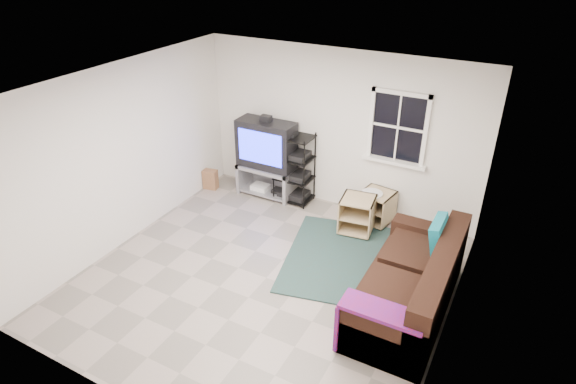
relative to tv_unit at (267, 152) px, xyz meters
The scene contains 8 objects.
room 2.23m from the tv_unit, ahead, with size 4.60×4.62×4.60m.
tv_unit is the anchor object (origin of this frame).
av_rack 0.57m from the tv_unit, ahead, with size 0.61×0.44×1.22m.
side_table_left 1.91m from the tv_unit, 11.23° to the right, with size 0.55×0.55×0.58m.
side_table_right 2.04m from the tv_unit, ahead, with size 0.55×0.55×0.55m.
sofa 3.49m from the tv_unit, 29.81° to the right, with size 0.96×2.17×0.99m.
shag_rug 2.32m from the tv_unit, 32.53° to the right, with size 1.41×1.94×0.02m, color #301F15.
paper_bag 1.22m from the tv_unit, 163.36° to the right, with size 0.25×0.16×0.35m, color brown.
Camera 1 is at (2.67, -4.36, 4.11)m, focal length 30.00 mm.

